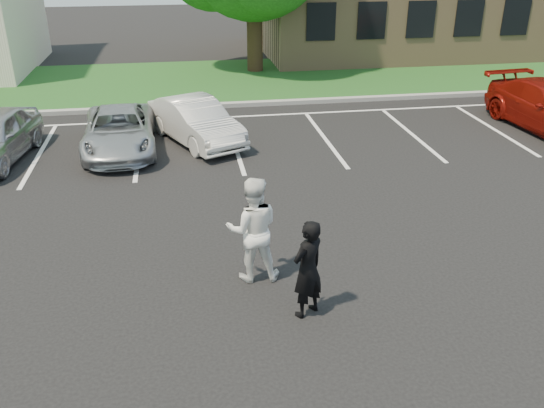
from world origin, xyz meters
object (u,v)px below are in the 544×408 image
object	(u,v)px
man_white_shirt	(253,229)
car_silver_minivan	(119,131)
car_white_sedan	(196,121)
man_black_suit	(308,269)

from	to	relation	value
man_white_shirt	car_silver_minivan	xyz separation A→B (m)	(-2.89, 7.35, -0.39)
man_white_shirt	car_white_sedan	distance (m)	7.77
car_silver_minivan	car_white_sedan	size ratio (longest dim) A/B	1.08
man_white_shirt	car_silver_minivan	world-z (taller)	man_white_shirt
car_silver_minivan	car_white_sedan	world-z (taller)	car_white_sedan
man_black_suit	car_silver_minivan	distance (m)	9.33
man_black_suit	man_white_shirt	size ratio (longest dim) A/B	0.87
man_black_suit	car_silver_minivan	xyz separation A→B (m)	(-3.61, 8.60, -0.27)
man_white_shirt	man_black_suit	bearing A→B (deg)	123.92
car_white_sedan	car_silver_minivan	bearing A→B (deg)	165.02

